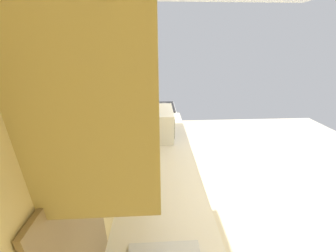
{
  "coord_description": "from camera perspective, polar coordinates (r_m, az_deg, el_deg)",
  "views": [
    {
      "loc": [
        -1.76,
        1.11,
        1.94
      ],
      "look_at": [
        -0.4,
        1.03,
        1.37
      ],
      "focal_mm": 20.67,
      "sensor_mm": 36.0,
      "label": 1
    }
  ],
  "objects": [
    {
      "name": "ground_plane",
      "position": [
        2.85,
        22.55,
        -22.41
      ],
      "size": [
        6.43,
        6.43,
        0.0
      ],
      "primitive_type": "plane",
      "color": "beige"
    },
    {
      "name": "wall_back",
      "position": [
        1.9,
        -13.84,
        2.71
      ],
      "size": [
        4.14,
        0.12,
        2.62
      ],
      "primitive_type": "cube",
      "color": "#F1D182",
      "rests_on": "ground_plane"
    },
    {
      "name": "counter_run",
      "position": [
        2.02,
        -1.8,
        -24.58
      ],
      "size": [
        3.22,
        0.66,
        0.92
      ],
      "color": "#CFBC63",
      "rests_on": "ground_plane"
    },
    {
      "name": "upper_cabinets",
      "position": [
        1.37,
        -9.82,
        18.2
      ],
      "size": [
        1.99,
        0.3,
        0.59
      ],
      "color": "tan"
    },
    {
      "name": "window_back_wall",
      "position": [
        0.88,
        -24.35,
        -28.62
      ],
      "size": [
        0.44,
        0.02,
        0.59
      ],
      "color": "#997A4C"
    },
    {
      "name": "oven_range",
      "position": [
        3.6,
        -2.82,
        -1.23
      ],
      "size": [
        0.64,
        0.62,
        1.1
      ],
      "color": "#B7BABF",
      "rests_on": "ground_plane"
    },
    {
      "name": "microwave",
      "position": [
        2.3,
        -2.92,
        0.92
      ],
      "size": [
        0.52,
        0.36,
        0.33
      ],
      "color": "white",
      "rests_on": "counter_run"
    },
    {
      "name": "bowl",
      "position": [
        2.81,
        -1.31,
        2.09
      ],
      "size": [
        0.14,
        0.14,
        0.05
      ],
      "color": "#4C8CBF",
      "rests_on": "counter_run"
    }
  ]
}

